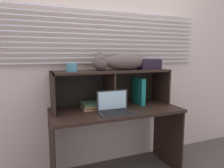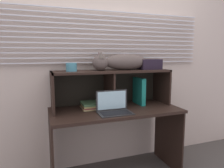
{
  "view_description": "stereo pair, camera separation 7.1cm",
  "coord_description": "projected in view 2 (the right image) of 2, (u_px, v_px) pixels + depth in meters",
  "views": [
    {
      "loc": [
        -0.8,
        -1.72,
        1.32
      ],
      "look_at": [
        0.0,
        0.32,
        1.0
      ],
      "focal_mm": 32.59,
      "sensor_mm": 36.0,
      "label": 1
    },
    {
      "loc": [
        -0.74,
        -1.75,
        1.32
      ],
      "look_at": [
        0.0,
        0.32,
        1.0
      ],
      "focal_mm": 32.59,
      "sensor_mm": 36.0,
      "label": 2
    }
  ],
  "objects": [
    {
      "name": "binder_upright",
      "position": [
        139.0,
        91.0,
        2.34
      ],
      "size": [
        0.05,
        0.24,
        0.31
      ],
      "primitive_type": "cube",
      "color": "#18806F",
      "rests_on": "desk"
    },
    {
      "name": "small_basket",
      "position": [
        71.0,
        67.0,
        2.04
      ],
      "size": [
        0.11,
        0.11,
        0.08
      ],
      "primitive_type": "cylinder",
      "color": "teal",
      "rests_on": "hutch_shelf_unit"
    },
    {
      "name": "laptop",
      "position": [
        114.0,
        108.0,
        2.0
      ],
      "size": [
        0.33,
        0.21,
        0.22
      ],
      "color": "#282828",
      "rests_on": "desk"
    },
    {
      "name": "desk",
      "position": [
        116.0,
        123.0,
        2.17
      ],
      "size": [
        1.35,
        0.61,
        0.75
      ],
      "color": "black",
      "rests_on": "ground"
    },
    {
      "name": "book_stack",
      "position": [
        91.0,
        105.0,
        2.17
      ],
      "size": [
        0.21,
        0.22,
        0.07
      ],
      "color": "tan",
      "rests_on": "desk"
    },
    {
      "name": "back_panel_with_blinds",
      "position": [
        105.0,
        60.0,
        2.4
      ],
      "size": [
        4.4,
        0.08,
        2.5
      ],
      "color": "beige",
      "rests_on": "ground"
    },
    {
      "name": "hutch_shelf_unit",
      "position": [
        111.0,
        81.0,
        2.24
      ],
      "size": [
        1.28,
        0.36,
        0.4
      ],
      "color": "black",
      "rests_on": "desk"
    },
    {
      "name": "storage_box",
      "position": [
        149.0,
        64.0,
        2.34
      ],
      "size": [
        0.25,
        0.17,
        0.12
      ],
      "primitive_type": "cube",
      "color": "black",
      "rests_on": "hutch_shelf_unit"
    },
    {
      "name": "cat",
      "position": [
        122.0,
        62.0,
        2.22
      ],
      "size": [
        0.83,
        0.19,
        0.2
      ],
      "color": "brown",
      "rests_on": "hutch_shelf_unit"
    }
  ]
}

